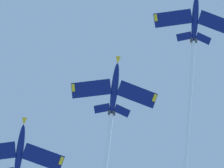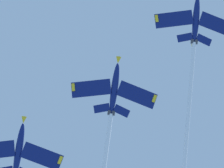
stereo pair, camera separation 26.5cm
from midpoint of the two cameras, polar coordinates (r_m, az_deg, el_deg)
jet_lead at (r=122.71m, az=8.85°, el=2.29°), size 24.21×48.19×22.12m
jet_second at (r=117.03m, az=-0.28°, el=-5.70°), size 24.07×45.93×19.66m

